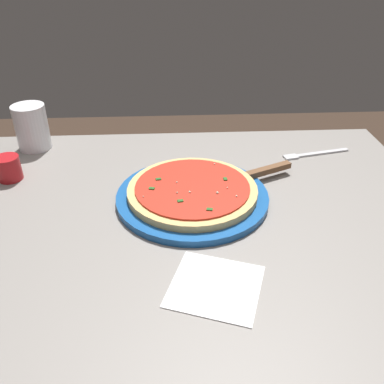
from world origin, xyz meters
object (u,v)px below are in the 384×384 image
at_px(cup_tall_drink, 32,127).
at_px(cup_small_sauce, 8,168).
at_px(pizza, 192,190).
at_px(fork, 312,154).
at_px(serving_plate, 192,197).
at_px(pizza_server, 253,175).
at_px(napkin_folded_right, 215,286).

relative_size(cup_tall_drink, cup_small_sauce, 2.09).
xyz_separation_m(pizza, cup_small_sauce, (0.43, -0.12, 0.00)).
xyz_separation_m(pizza, fork, (-0.33, -0.20, -0.02)).
relative_size(serving_plate, pizza_server, 1.52).
relative_size(cup_small_sauce, napkin_folded_right, 0.40).
relative_size(pizza, pizza_server, 1.29).
bearing_deg(cup_tall_drink, pizza_server, 158.75).
height_order(pizza, cup_tall_drink, cup_tall_drink).
height_order(pizza_server, napkin_folded_right, pizza_server).
bearing_deg(serving_plate, cup_small_sauce, -15.07).
xyz_separation_m(serving_plate, cup_small_sauce, (0.43, -0.11, 0.02)).
xyz_separation_m(serving_plate, pizza, (0.00, 0.00, 0.02)).
bearing_deg(fork, pizza_server, 35.91).
distance_m(pizza_server, cup_small_sauce, 0.58).
height_order(pizza, fork, pizza).
distance_m(cup_small_sauce, fork, 0.76).
distance_m(serving_plate, pizza_server, 0.16).
bearing_deg(fork, pizza, 31.27).
xyz_separation_m(serving_plate, napkin_folded_right, (-0.02, 0.27, -0.01)).
height_order(serving_plate, fork, serving_plate).
relative_size(pizza_server, cup_small_sauce, 3.79).
xyz_separation_m(pizza, napkin_folded_right, (-0.02, 0.27, -0.02)).
xyz_separation_m(pizza, pizza_server, (-0.15, -0.07, -0.00)).
relative_size(cup_tall_drink, napkin_folded_right, 0.83).
height_order(serving_plate, cup_small_sauce, cup_small_sauce).
relative_size(cup_tall_drink, fork, 0.65).
xyz_separation_m(serving_plate, cup_tall_drink, (0.41, -0.28, 0.05)).
bearing_deg(serving_plate, fork, -148.73).
distance_m(pizza, cup_small_sauce, 0.44).
height_order(pizza_server, fork, pizza_server).
xyz_separation_m(cup_tall_drink, napkin_folded_right, (-0.44, 0.55, -0.06)).
bearing_deg(cup_tall_drink, napkin_folded_right, 128.47).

